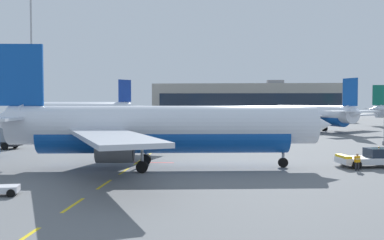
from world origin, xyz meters
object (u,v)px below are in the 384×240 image
Objects in this scene: apron_light_mast_near at (31,44)px; airliner_far_center at (312,115)px; pushback_tug at (371,158)px; ground_crew_worker at (357,161)px; airliner_foreground at (158,129)px; airliner_mid_left at (85,111)px.

airliner_far_center is at bearing 19.83° from apron_light_mast_near.
pushback_tug is 3.85× the size of ground_crew_worker.
airliner_foreground is at bearing -51.56° from apron_light_mast_near.
airliner_mid_left is (-30.18, 68.91, 0.19)m from airliner_foreground.
airliner_far_center is 18.60× the size of ground_crew_worker.
pushback_tug reaches higher than ground_crew_worker.
ground_crew_worker is at bearing -37.82° from apron_light_mast_near.
apron_light_mast_near is (-51.72, 35.81, 16.70)m from pushback_tug.
airliner_mid_left is at bearing 125.55° from ground_crew_worker.
airliner_foreground is at bearing -66.35° from airliner_mid_left.
airliner_mid_left reaches higher than pushback_tug.
airliner_mid_left reaches higher than ground_crew_worker.
ground_crew_worker is at bearing -0.45° from airliner_foreground.
airliner_mid_left reaches higher than airliner_far_center.
apron_light_mast_near reaches higher than airliner_mid_left.
airliner_far_center is (4.52, 56.09, 2.75)m from pushback_tug.
pushback_tug is 56.33m from airliner_far_center.
apron_light_mast_near reaches higher than airliner_far_center.
airliner_foreground is 20.95× the size of ground_crew_worker.
airliner_far_center is at bearing 83.59° from ground_crew_worker.
airliner_foreground is 75.23m from airliner_mid_left.
airliner_foreground is 21.64m from pushback_tug.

